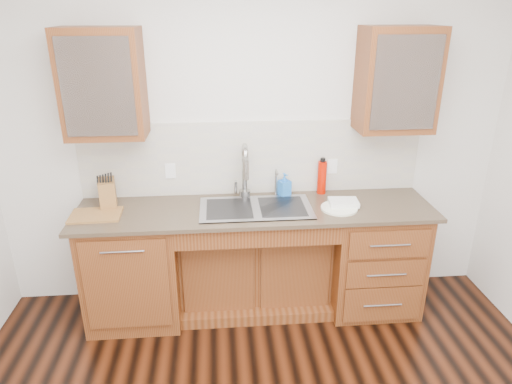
{
  "coord_description": "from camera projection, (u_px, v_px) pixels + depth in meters",
  "views": [
    {
      "loc": [
        -0.27,
        -1.71,
        2.32
      ],
      "look_at": [
        0.0,
        1.4,
        1.05
      ],
      "focal_mm": 32.0,
      "sensor_mm": 36.0,
      "label": 1
    }
  ],
  "objects": [
    {
      "name": "cup_right_a",
      "position": [
        378.0,
        88.0,
        3.34
      ],
      "size": [
        0.14,
        0.14,
        0.09
      ],
      "primitive_type": "imported",
      "rotation": [
        0.0,
        0.0,
        0.3
      ],
      "color": "silver",
      "rests_on": "upper_cabinet_right"
    },
    {
      "name": "base_cabinet_center",
      "position": [
        255.0,
        265.0,
        3.75
      ],
      "size": [
        1.2,
        0.44,
        0.7
      ],
      "primitive_type": "cube",
      "color": "#593014",
      "rests_on": "ground"
    },
    {
      "name": "outlet_left",
      "position": [
        170.0,
        171.0,
        3.59
      ],
      "size": [
        0.08,
        0.01,
        0.12
      ],
      "primitive_type": "cube",
      "color": "white",
      "rests_on": "backsplash"
    },
    {
      "name": "water_bottle",
      "position": [
        322.0,
        178.0,
        3.67
      ],
      "size": [
        0.08,
        0.08,
        0.27
      ],
      "primitive_type": "cylinder",
      "rotation": [
        0.0,
        0.0,
        -0.15
      ],
      "color": "#B91100",
      "rests_on": "countertop"
    },
    {
      "name": "upper_cabinet_left",
      "position": [
        103.0,
        84.0,
        3.16
      ],
      "size": [
        0.55,
        0.34,
        0.75
      ],
      "primitive_type": "cube",
      "color": "#593014",
      "rests_on": "wall_back"
    },
    {
      "name": "base_cabinet_left",
      "position": [
        135.0,
        266.0,
        3.56
      ],
      "size": [
        0.7,
        0.62,
        0.88
      ],
      "primitive_type": "cube",
      "color": "#593014",
      "rests_on": "ground"
    },
    {
      "name": "cup_left_b",
      "position": [
        113.0,
        91.0,
        3.19
      ],
      "size": [
        0.11,
        0.11,
        0.1
      ],
      "primitive_type": "imported",
      "rotation": [
        0.0,
        0.0,
        -0.11
      ],
      "color": "white",
      "rests_on": "upper_cabinet_left"
    },
    {
      "name": "outlet_right",
      "position": [
        332.0,
        166.0,
        3.7
      ],
      "size": [
        0.08,
        0.01,
        0.12
      ],
      "primitive_type": "cube",
      "color": "white",
      "rests_on": "backsplash"
    },
    {
      "name": "filter_tap",
      "position": [
        276.0,
        182.0,
        3.62
      ],
      "size": [
        0.02,
        0.02,
        0.24
      ],
      "primitive_type": "cylinder",
      "color": "#999993",
      "rests_on": "countertop"
    },
    {
      "name": "dish_towel",
      "position": [
        343.0,
        202.0,
        3.46
      ],
      "size": [
        0.23,
        0.18,
        0.03
      ],
      "primitive_type": "cube",
      "rotation": [
        0.0,
        0.0,
        -0.08
      ],
      "color": "white",
      "rests_on": "plate"
    },
    {
      "name": "wall_back",
      "position": [
        252.0,
        138.0,
        3.63
      ],
      "size": [
        4.0,
        0.1,
        2.7
      ],
      "primitive_type": "cube",
      "color": "silver",
      "rests_on": "ground"
    },
    {
      "name": "base_cabinet_right",
      "position": [
        372.0,
        256.0,
        3.71
      ],
      "size": [
        0.7,
        0.62,
        0.88
      ],
      "primitive_type": "cube",
      "color": "#593014",
      "rests_on": "ground"
    },
    {
      "name": "cup_left_a",
      "position": [
        92.0,
        91.0,
        3.17
      ],
      "size": [
        0.17,
        0.17,
        0.1
      ],
      "primitive_type": "imported",
      "rotation": [
        0.0,
        0.0,
        0.31
      ],
      "color": "white",
      "rests_on": "upper_cabinet_left"
    },
    {
      "name": "plate",
      "position": [
        339.0,
        208.0,
        3.42
      ],
      "size": [
        0.3,
        0.3,
        0.02
      ],
      "primitive_type": "cylinder",
      "rotation": [
        0.0,
        0.0,
        0.11
      ],
      "color": "white",
      "rests_on": "countertop"
    },
    {
      "name": "soap_bottle",
      "position": [
        284.0,
        185.0,
        3.64
      ],
      "size": [
        0.11,
        0.11,
        0.19
      ],
      "primitive_type": "imported",
      "rotation": [
        0.0,
        0.0,
        0.43
      ],
      "color": "blue",
      "rests_on": "countertop"
    },
    {
      "name": "countertop",
      "position": [
        256.0,
        210.0,
        3.45
      ],
      "size": [
        2.7,
        0.65,
        0.03
      ],
      "primitive_type": "cube",
      "color": "#84705B",
      "rests_on": "base_cabinet_left"
    },
    {
      "name": "sink",
      "position": [
        256.0,
        219.0,
        3.46
      ],
      "size": [
        0.84,
        0.46,
        0.19
      ],
      "primitive_type": "cube",
      "color": "#9E9EA5",
      "rests_on": "countertop"
    },
    {
      "name": "backsplash",
      "position": [
        252.0,
        158.0,
        3.62
      ],
      "size": [
        2.7,
        0.02,
        0.59
      ],
      "primitive_type": "cube",
      "color": "beige",
      "rests_on": "wall_back"
    },
    {
      "name": "cup_right_b",
      "position": [
        409.0,
        88.0,
        3.36
      ],
      "size": [
        0.11,
        0.11,
        0.08
      ],
      "primitive_type": "imported",
      "rotation": [
        0.0,
        0.0,
        0.22
      ],
      "color": "white",
      "rests_on": "upper_cabinet_right"
    },
    {
      "name": "upper_cabinet_right",
      "position": [
        397.0,
        80.0,
        3.33
      ],
      "size": [
        0.55,
        0.34,
        0.75
      ],
      "primitive_type": "cube",
      "color": "#593014",
      "rests_on": "wall_back"
    },
    {
      "name": "knife_block",
      "position": [
        108.0,
        193.0,
        3.44
      ],
      "size": [
        0.15,
        0.21,
        0.21
      ],
      "primitive_type": "cube",
      "rotation": [
        0.0,
        0.0,
        0.19
      ],
      "color": "brown",
      "rests_on": "countertop"
    },
    {
      "name": "faucet",
      "position": [
        244.0,
        174.0,
        3.56
      ],
      "size": [
        0.04,
        0.04,
        0.4
      ],
      "primitive_type": "cylinder",
      "color": "#999993",
      "rests_on": "countertop"
    },
    {
      "name": "cutting_board",
      "position": [
        96.0,
        215.0,
        3.31
      ],
      "size": [
        0.37,
        0.26,
        0.02
      ],
      "primitive_type": "cube",
      "rotation": [
        0.0,
        0.0,
        0.03
      ],
      "color": "brown",
      "rests_on": "countertop"
    }
  ]
}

